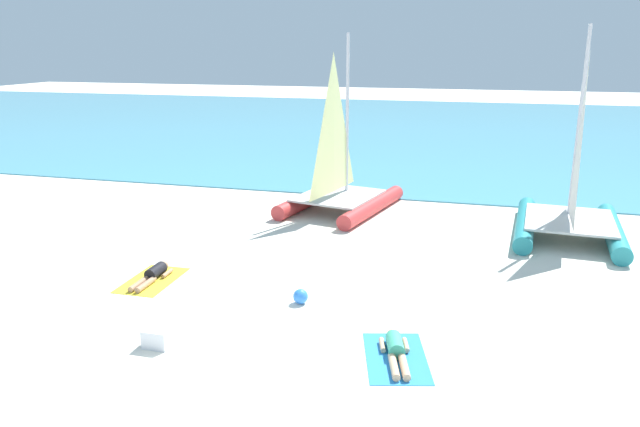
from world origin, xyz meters
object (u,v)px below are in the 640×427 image
object	(u,v)px
towel_left	(152,280)
towel_right	(396,358)
sunbather_right	(396,350)
sailboat_teal	(571,208)
beach_ball	(301,296)
sailboat_red	(339,186)
cooler_box	(157,338)
sunbather_left	(153,274)

from	to	relation	value
towel_left	towel_right	bearing A→B (deg)	-19.42
towel_left	towel_right	world-z (taller)	same
sunbather_right	sailboat_teal	bearing A→B (deg)	50.40
towel_left	beach_ball	distance (m)	3.90
beach_ball	sailboat_red	bearing A→B (deg)	97.08
sailboat_red	cooler_box	size ratio (longest dim) A/B	11.78
sailboat_teal	towel_left	distance (m)	11.96
sailboat_teal	towel_left	size ratio (longest dim) A/B	3.20
towel_left	cooler_box	world-z (taller)	cooler_box
beach_ball	towel_right	bearing A→B (deg)	-37.81
sailboat_teal	sunbather_right	world-z (taller)	sailboat_teal
sailboat_red	sailboat_teal	distance (m)	7.33
cooler_box	sunbather_right	bearing A→B (deg)	10.54
sailboat_red	towel_left	size ratio (longest dim) A/B	3.10
cooler_box	sailboat_teal	bearing A→B (deg)	47.92
towel_right	cooler_box	bearing A→B (deg)	-170.31
beach_ball	cooler_box	size ratio (longest dim) A/B	0.67
sailboat_teal	sunbather_left	xyz separation A→B (m)	(-10.15, -6.18, -0.78)
sailboat_teal	towel_right	bearing A→B (deg)	-110.06
beach_ball	sunbather_left	bearing A→B (deg)	173.77
towel_right	beach_ball	size ratio (longest dim) A/B	5.70
towel_left	sunbather_right	bearing A→B (deg)	-18.94
sailboat_red	towel_left	xyz separation A→B (m)	(-2.91, -7.40, -0.87)
sailboat_teal	beach_ball	bearing A→B (deg)	-128.89
sailboat_red	sailboat_teal	bearing A→B (deg)	3.47
sunbather_left	towel_left	bearing A→B (deg)	-90.00
sunbather_left	towel_right	size ratio (longest dim) A/B	0.82
towel_right	cooler_box	distance (m)	4.49
sailboat_red	beach_ball	distance (m)	7.85
towel_right	cooler_box	size ratio (longest dim) A/B	3.80
sailboat_red	towel_right	size ratio (longest dim) A/B	3.10
sailboat_red	cooler_box	world-z (taller)	sailboat_red
sunbather_left	cooler_box	distance (m)	3.54
beach_ball	sailboat_teal	bearing A→B (deg)	46.45
cooler_box	sailboat_red	bearing A→B (deg)	84.07
sailboat_red	sailboat_teal	size ratio (longest dim) A/B	0.97
sailboat_red	beach_ball	xyz separation A→B (m)	(0.96, -7.76, -0.71)
sailboat_red	sunbather_left	distance (m)	7.93
sailboat_teal	beach_ball	distance (m)	9.14
towel_left	cooler_box	distance (m)	3.49
towel_left	towel_right	distance (m)	6.64
sailboat_teal	cooler_box	distance (m)	12.43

